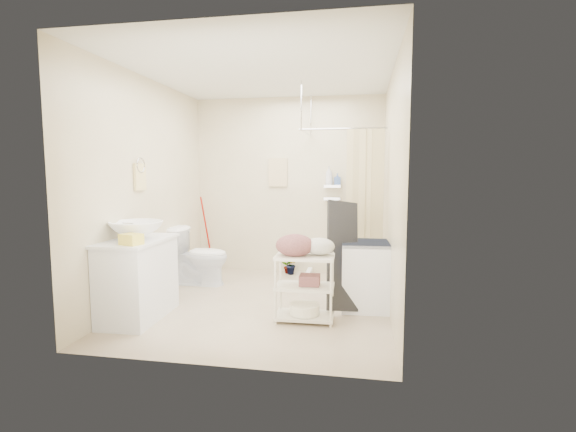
% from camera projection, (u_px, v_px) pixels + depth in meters
% --- Properties ---
extents(floor, '(3.20, 3.20, 0.00)m').
position_uv_depth(floor, '(264.00, 303.00, 4.81)').
color(floor, '#BAA88C').
rests_on(floor, ground).
extents(ceiling, '(2.80, 3.20, 0.04)m').
position_uv_depth(ceiling, '(262.00, 71.00, 4.53)').
color(ceiling, silver).
rests_on(ceiling, ground).
extents(wall_back, '(2.80, 0.04, 2.60)m').
position_uv_depth(wall_back, '(288.00, 186.00, 6.24)').
color(wall_back, beige).
rests_on(wall_back, ground).
extents(wall_front, '(2.80, 0.04, 2.60)m').
position_uv_depth(wall_front, '(213.00, 199.00, 3.10)').
color(wall_front, beige).
rests_on(wall_front, ground).
extents(wall_left, '(0.04, 3.20, 2.60)m').
position_uv_depth(wall_left, '(148.00, 189.00, 4.91)').
color(wall_left, beige).
rests_on(wall_left, ground).
extents(wall_right, '(0.04, 3.20, 2.60)m').
position_uv_depth(wall_right, '(391.00, 191.00, 4.43)').
color(wall_right, beige).
rests_on(wall_right, ground).
extents(vanity, '(0.55, 0.95, 0.82)m').
position_uv_depth(vanity, '(138.00, 279.00, 4.28)').
color(vanity, silver).
rests_on(vanity, ground).
extents(sink, '(0.60, 0.60, 0.18)m').
position_uv_depth(sink, '(136.00, 230.00, 4.23)').
color(sink, white).
rests_on(sink, vanity).
extents(counter_basket, '(0.22, 0.19, 0.10)m').
position_uv_depth(counter_basket, '(131.00, 239.00, 3.91)').
color(counter_basket, '#F3DD4A').
rests_on(counter_basket, vanity).
extents(floor_basket, '(0.30, 0.25, 0.15)m').
position_uv_depth(floor_basket, '(136.00, 320.00, 4.06)').
color(floor_basket, '#D5CE40').
rests_on(floor_basket, ground).
extents(toilet, '(0.76, 0.43, 0.77)m').
position_uv_depth(toilet, '(200.00, 256.00, 5.59)').
color(toilet, white).
rests_on(toilet, ground).
extents(mop, '(0.14, 0.14, 1.12)m').
position_uv_depth(mop, '(204.00, 233.00, 6.47)').
color(mop, '#A90E04').
rests_on(mop, ground).
extents(potted_plant_a, '(0.19, 0.14, 0.35)m').
position_uv_depth(potted_plant_a, '(287.00, 262.00, 6.20)').
color(potted_plant_a, brown).
rests_on(potted_plant_a, ground).
extents(potted_plant_b, '(0.18, 0.16, 0.30)m').
position_uv_depth(potted_plant_b, '(292.00, 264.00, 6.14)').
color(potted_plant_b, '#95562D').
rests_on(potted_plant_b, ground).
extents(hanging_towel, '(0.28, 0.03, 0.42)m').
position_uv_depth(hanging_towel, '(278.00, 172.00, 6.22)').
color(hanging_towel, beige).
rests_on(hanging_towel, wall_back).
extents(towel_ring, '(0.04, 0.22, 0.34)m').
position_uv_depth(towel_ring, '(140.00, 175.00, 4.70)').
color(towel_ring, '#F5DC8B').
rests_on(towel_ring, wall_left).
extents(tp_holder, '(0.08, 0.12, 0.14)m').
position_uv_depth(tp_holder, '(155.00, 237.00, 5.01)').
color(tp_holder, white).
rests_on(tp_holder, wall_left).
extents(shower, '(1.10, 1.10, 2.10)m').
position_uv_depth(shower, '(343.00, 206.00, 5.58)').
color(shower, white).
rests_on(shower, ground).
extents(shampoo_bottle_a, '(0.12, 0.12, 0.27)m').
position_uv_depth(shampoo_bottle_a, '(329.00, 176.00, 6.03)').
color(shampoo_bottle_a, silver).
rests_on(shampoo_bottle_a, shower).
extents(shampoo_bottle_b, '(0.10, 0.10, 0.17)m').
position_uv_depth(shampoo_bottle_b, '(337.00, 179.00, 6.02)').
color(shampoo_bottle_b, '#4464AD').
rests_on(shampoo_bottle_b, shower).
extents(washing_machine, '(0.53, 0.55, 0.74)m').
position_uv_depth(washing_machine, '(365.00, 275.00, 4.60)').
color(washing_machine, white).
rests_on(washing_machine, ground).
extents(laundry_rack, '(0.59, 0.36, 0.81)m').
position_uv_depth(laundry_rack, '(305.00, 282.00, 4.20)').
color(laundry_rack, beige).
rests_on(laundry_rack, ground).
extents(ironing_board, '(0.36, 0.26, 1.24)m').
position_uv_depth(ironing_board, '(342.00, 255.00, 4.48)').
color(ironing_board, black).
rests_on(ironing_board, ground).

